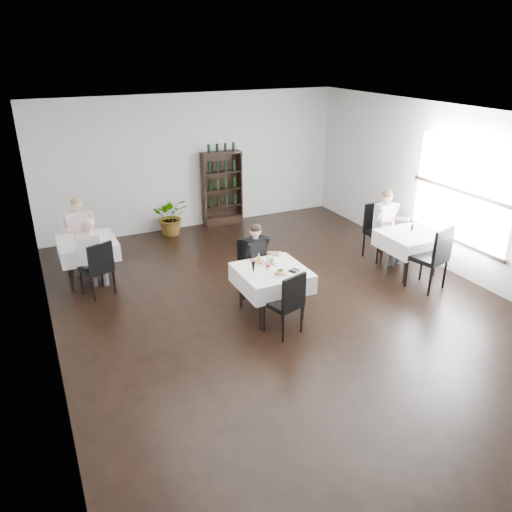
{
  "coord_description": "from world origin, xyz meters",
  "views": [
    {
      "loc": [
        -3.5,
        -6.2,
        3.97
      ],
      "look_at": [
        -0.47,
        0.2,
        0.95
      ],
      "focal_mm": 35.0,
      "sensor_mm": 36.0,
      "label": 1
    }
  ],
  "objects_px": {
    "main_table": "(272,278)",
    "diner_main": "(258,256)",
    "wine_shelf": "(222,189)",
    "potted_tree": "(171,216)"
  },
  "relations": [
    {
      "from": "wine_shelf",
      "to": "main_table",
      "type": "distance_m",
      "value": 4.41
    },
    {
      "from": "wine_shelf",
      "to": "diner_main",
      "type": "xyz_separation_m",
      "value": [
        -0.86,
        -3.75,
        -0.08
      ]
    },
    {
      "from": "potted_tree",
      "to": "diner_main",
      "type": "bearing_deg",
      "value": -83.08
    },
    {
      "from": "main_table",
      "to": "diner_main",
      "type": "bearing_deg",
      "value": 86.23
    },
    {
      "from": "wine_shelf",
      "to": "main_table",
      "type": "relative_size",
      "value": 1.7
    },
    {
      "from": "main_table",
      "to": "diner_main",
      "type": "distance_m",
      "value": 0.58
    },
    {
      "from": "wine_shelf",
      "to": "diner_main",
      "type": "height_order",
      "value": "wine_shelf"
    },
    {
      "from": "diner_main",
      "to": "main_table",
      "type": "bearing_deg",
      "value": -93.77
    },
    {
      "from": "potted_tree",
      "to": "diner_main",
      "type": "height_order",
      "value": "diner_main"
    },
    {
      "from": "main_table",
      "to": "potted_tree",
      "type": "xyz_separation_m",
      "value": [
        -0.4,
        4.13,
        -0.19
      ]
    }
  ]
}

